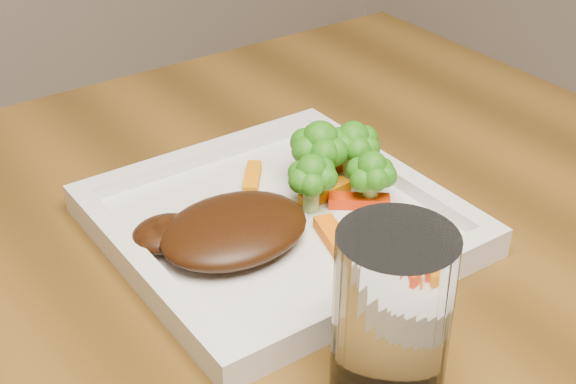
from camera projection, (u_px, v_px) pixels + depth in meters
plate at (278, 227)px, 0.68m from camera, size 0.27×0.27×0.01m
steak at (234, 229)px, 0.64m from camera, size 0.13×0.10×0.03m
broccoli_0 at (320, 152)px, 0.70m from camera, size 0.08×0.08×0.07m
broccoli_1 at (352, 149)px, 0.71m from camera, size 0.07×0.07×0.06m
broccoli_2 at (371, 175)px, 0.68m from camera, size 0.06×0.06×0.06m
broccoli_3 at (312, 179)px, 0.67m from camera, size 0.06×0.06×0.06m
carrot_0 at (383, 239)px, 0.64m from camera, size 0.06×0.04×0.01m
carrot_2 at (336, 240)px, 0.64m from camera, size 0.03×0.06×0.01m
carrot_3 at (343, 162)px, 0.75m from camera, size 0.06×0.02×0.01m
carrot_4 at (252, 178)px, 0.72m from camera, size 0.04×0.05×0.01m
carrot_5 at (359, 201)px, 0.69m from camera, size 0.05×0.04×0.01m
carrot_6 at (325, 193)px, 0.70m from camera, size 0.05×0.02×0.01m
drinking_glass at (392, 316)px, 0.50m from camera, size 0.09×0.09×0.12m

